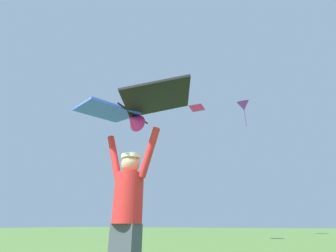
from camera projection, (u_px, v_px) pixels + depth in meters
kite_flyer_person at (127, 212)px, 2.58m from camera, size 0.81×0.35×1.92m
held_stunt_kite at (131, 109)px, 3.03m from camera, size 1.86×0.99×0.41m
distant_kite_purple_mid_right at (243, 106)px, 20.73m from camera, size 1.51×1.71×2.73m
distant_kite_magenta_far_center at (197, 107)px, 13.59m from camera, size 1.13×1.13×0.15m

